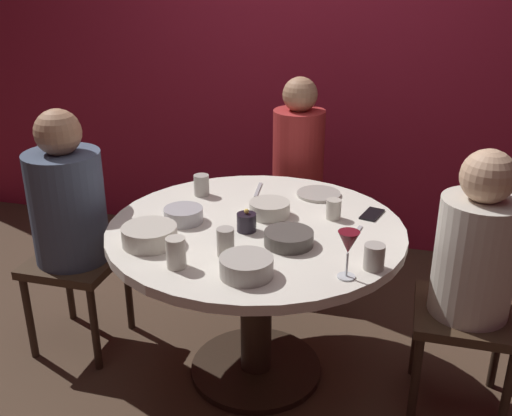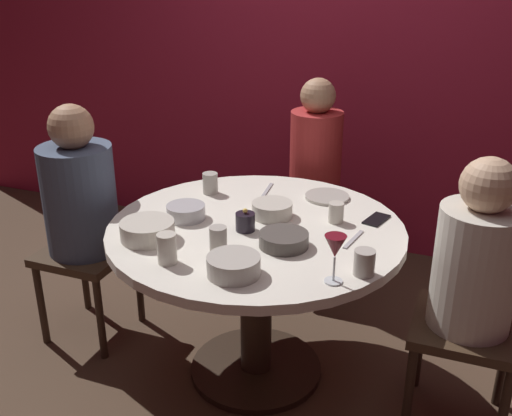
% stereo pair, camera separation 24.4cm
% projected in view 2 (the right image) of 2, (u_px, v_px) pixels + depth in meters
% --- Properties ---
extents(ground_plane, '(8.00, 8.00, 0.00)m').
position_uv_depth(ground_plane, '(256.00, 370.00, 2.77)').
color(ground_plane, '#4C3828').
extents(back_wall, '(6.00, 0.10, 2.60)m').
position_uv_depth(back_wall, '(348.00, 42.00, 3.57)').
color(back_wall, maroon).
rests_on(back_wall, ground).
extents(dining_table, '(1.24, 1.24, 0.74)m').
position_uv_depth(dining_table, '(256.00, 261.00, 2.54)').
color(dining_table, silver).
rests_on(dining_table, ground).
extents(seated_diner_left, '(0.40, 0.40, 1.18)m').
position_uv_depth(seated_diner_left, '(80.00, 199.00, 2.78)').
color(seated_diner_left, '#3F2D1E').
rests_on(seated_diner_left, ground).
extents(seated_diner_back, '(0.40, 0.40, 1.20)m').
position_uv_depth(seated_diner_back, '(315.00, 163.00, 3.25)').
color(seated_diner_back, '#3F2D1E').
rests_on(seated_diner_back, ground).
extents(seated_diner_right, '(0.40, 0.40, 1.14)m').
position_uv_depth(seated_diner_right, '(475.00, 269.00, 2.20)').
color(seated_diner_right, '#3F2D1E').
rests_on(seated_diner_right, ground).
extents(candle_holder, '(0.08, 0.08, 0.10)m').
position_uv_depth(candle_holder, '(245.00, 222.00, 2.42)').
color(candle_holder, black).
rests_on(candle_holder, dining_table).
extents(wine_glass, '(0.08, 0.08, 0.18)m').
position_uv_depth(wine_glass, '(335.00, 249.00, 2.00)').
color(wine_glass, silver).
rests_on(wine_glass, dining_table).
extents(dinner_plate, '(0.20, 0.20, 0.01)m').
position_uv_depth(dinner_plate, '(327.00, 197.00, 2.76)').
color(dinner_plate, '#B2ADA3').
rests_on(dinner_plate, dining_table).
extents(cell_phone, '(0.10, 0.15, 0.01)m').
position_uv_depth(cell_phone, '(376.00, 219.00, 2.53)').
color(cell_phone, black).
rests_on(cell_phone, dining_table).
extents(bowl_serving_large, '(0.17, 0.17, 0.06)m').
position_uv_depth(bowl_serving_large, '(186.00, 212.00, 2.54)').
color(bowl_serving_large, '#B7B7BC').
rests_on(bowl_serving_large, dining_table).
extents(bowl_salad_center, '(0.17, 0.17, 0.06)m').
position_uv_depth(bowl_salad_center, '(272.00, 210.00, 2.55)').
color(bowl_salad_center, beige).
rests_on(bowl_salad_center, dining_table).
extents(bowl_small_white, '(0.19, 0.19, 0.07)m').
position_uv_depth(bowl_small_white, '(234.00, 266.00, 2.08)').
color(bowl_small_white, '#B2ADA3').
rests_on(bowl_small_white, dining_table).
extents(bowl_sauce_side, '(0.19, 0.19, 0.06)m').
position_uv_depth(bowl_sauce_side, '(284.00, 240.00, 2.29)').
color(bowl_sauce_side, '#4C4742').
rests_on(bowl_sauce_side, dining_table).
extents(bowl_rice_portion, '(0.22, 0.22, 0.07)m').
position_uv_depth(bowl_rice_portion, '(147.00, 230.00, 2.35)').
color(bowl_rice_portion, beige).
rests_on(bowl_rice_portion, dining_table).
extents(cup_near_candle, '(0.07, 0.07, 0.11)m').
position_uv_depth(cup_near_candle, '(167.00, 249.00, 2.16)').
color(cup_near_candle, beige).
rests_on(cup_near_candle, dining_table).
extents(cup_by_left_diner, '(0.07, 0.07, 0.10)m').
position_uv_depth(cup_by_left_diner, '(210.00, 183.00, 2.80)').
color(cup_by_left_diner, '#B2ADA3').
rests_on(cup_by_left_diner, dining_table).
extents(cup_by_right_diner, '(0.07, 0.07, 0.11)m').
position_uv_depth(cup_by_right_diner, '(218.00, 240.00, 2.23)').
color(cup_by_right_diner, '#B2ADA3').
rests_on(cup_by_right_diner, dining_table).
extents(cup_center_front, '(0.08, 0.08, 0.09)m').
position_uv_depth(cup_center_front, '(364.00, 263.00, 2.08)').
color(cup_center_front, '#B2ADA3').
rests_on(cup_center_front, dining_table).
extents(cup_far_edge, '(0.06, 0.06, 0.09)m').
position_uv_depth(cup_far_edge, '(336.00, 213.00, 2.50)').
color(cup_far_edge, beige).
rests_on(cup_far_edge, dining_table).
extents(fork_near_plate, '(0.04, 0.18, 0.01)m').
position_uv_depth(fork_near_plate, '(267.00, 190.00, 2.85)').
color(fork_near_plate, '#B7B7BC').
rests_on(fork_near_plate, dining_table).
extents(knife_near_plate, '(0.05, 0.18, 0.01)m').
position_uv_depth(knife_near_plate, '(353.00, 239.00, 2.35)').
color(knife_near_plate, '#B7B7BC').
rests_on(knife_near_plate, dining_table).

